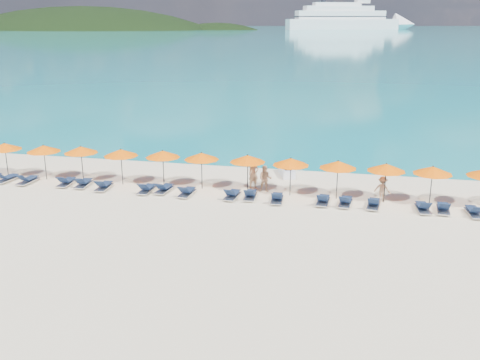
# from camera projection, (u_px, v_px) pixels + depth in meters

# --- Properties ---
(ground) EXTENTS (1400.00, 1400.00, 0.00)m
(ground) POSITION_uv_depth(u_px,v_px,m) (227.00, 219.00, 27.35)
(ground) COLOR beige
(sea) EXTENTS (1600.00, 1300.00, 0.01)m
(sea) POSITION_uv_depth(u_px,v_px,m) (358.00, 29.00, 644.63)
(sea) COLOR #1FA9B2
(sea) RESTS_ON ground
(headland_main) EXTENTS (374.00, 242.00, 126.50)m
(headland_main) POSITION_uv_depth(u_px,v_px,m) (85.00, 64.00, 605.67)
(headland_main) COLOR black
(headland_main) RESTS_ON ground
(headland_small) EXTENTS (162.00, 126.00, 85.50)m
(headland_small) POSITION_uv_depth(u_px,v_px,m) (217.00, 63.00, 592.32)
(headland_small) COLOR black
(headland_small) RESTS_ON ground
(cruise_ship) EXTENTS (147.72, 74.40, 41.45)m
(cruise_ship) POSITION_uv_depth(u_px,v_px,m) (353.00, 20.00, 598.37)
(cruise_ship) COLOR white
(cruise_ship) RESTS_ON ground
(jetski) EXTENTS (1.44, 2.27, 0.76)m
(jetski) POSITION_uv_depth(u_px,v_px,m) (287.00, 171.00, 34.90)
(jetski) COLOR silver
(jetski) RESTS_ON ground
(beachgoer_a) EXTENTS (0.77, 0.72, 1.77)m
(beachgoer_a) POSITION_uv_depth(u_px,v_px,m) (254.00, 174.00, 32.13)
(beachgoer_a) COLOR tan
(beachgoer_a) RESTS_ON ground
(beachgoer_b) EXTENTS (0.81, 0.50, 1.61)m
(beachgoer_b) POSITION_uv_depth(u_px,v_px,m) (265.00, 179.00, 31.42)
(beachgoer_b) COLOR tan
(beachgoer_b) RESTS_ON ground
(beachgoer_c) EXTENTS (1.01, 0.66, 1.44)m
(beachgoer_c) POSITION_uv_depth(u_px,v_px,m) (382.00, 189.00, 29.82)
(beachgoer_c) COLOR tan
(beachgoer_c) RESTS_ON ground
(umbrella_0) EXTENTS (2.10, 2.10, 2.28)m
(umbrella_0) POSITION_uv_depth(u_px,v_px,m) (5.00, 146.00, 34.16)
(umbrella_0) COLOR black
(umbrella_0) RESTS_ON ground
(umbrella_1) EXTENTS (2.10, 2.10, 2.28)m
(umbrella_1) POSITION_uv_depth(u_px,v_px,m) (44.00, 149.00, 33.59)
(umbrella_1) COLOR black
(umbrella_1) RESTS_ON ground
(umbrella_2) EXTENTS (2.10, 2.10, 2.28)m
(umbrella_2) POSITION_uv_depth(u_px,v_px,m) (81.00, 150.00, 33.28)
(umbrella_2) COLOR black
(umbrella_2) RESTS_ON ground
(umbrella_3) EXTENTS (2.10, 2.10, 2.28)m
(umbrella_3) POSITION_uv_depth(u_px,v_px,m) (121.00, 153.00, 32.54)
(umbrella_3) COLOR black
(umbrella_3) RESTS_ON ground
(umbrella_4) EXTENTS (2.10, 2.10, 2.28)m
(umbrella_4) POSITION_uv_depth(u_px,v_px,m) (163.00, 154.00, 32.21)
(umbrella_4) COLOR black
(umbrella_4) RESTS_ON ground
(umbrella_5) EXTENTS (2.10, 2.10, 2.28)m
(umbrella_5) POSITION_uv_depth(u_px,v_px,m) (201.00, 156.00, 31.69)
(umbrella_5) COLOR black
(umbrella_5) RESTS_ON ground
(umbrella_6) EXTENTS (2.10, 2.10, 2.28)m
(umbrella_6) POSITION_uv_depth(u_px,v_px,m) (248.00, 159.00, 31.13)
(umbrella_6) COLOR black
(umbrella_6) RESTS_ON ground
(umbrella_7) EXTENTS (2.10, 2.10, 2.28)m
(umbrella_7) POSITION_uv_depth(u_px,v_px,m) (291.00, 162.00, 30.45)
(umbrella_7) COLOR black
(umbrella_7) RESTS_ON ground
(umbrella_8) EXTENTS (2.10, 2.10, 2.28)m
(umbrella_8) POSITION_uv_depth(u_px,v_px,m) (338.00, 165.00, 29.85)
(umbrella_8) COLOR black
(umbrella_8) RESTS_ON ground
(umbrella_9) EXTENTS (2.10, 2.10, 2.28)m
(umbrella_9) POSITION_uv_depth(u_px,v_px,m) (386.00, 167.00, 29.28)
(umbrella_9) COLOR black
(umbrella_9) RESTS_ON ground
(umbrella_10) EXTENTS (2.10, 2.10, 2.28)m
(umbrella_10) POSITION_uv_depth(u_px,v_px,m) (433.00, 170.00, 28.72)
(umbrella_10) COLOR black
(umbrella_10) RESTS_ON ground
(lounger_1) EXTENTS (0.76, 1.75, 0.66)m
(lounger_1) POSITION_uv_depth(u_px,v_px,m) (7.00, 178.00, 33.56)
(lounger_1) COLOR silver
(lounger_1) RESTS_ON ground
(lounger_2) EXTENTS (0.68, 1.72, 0.66)m
(lounger_2) POSITION_uv_depth(u_px,v_px,m) (27.00, 180.00, 33.19)
(lounger_2) COLOR silver
(lounger_2) RESTS_ON ground
(lounger_3) EXTENTS (0.77, 1.75, 0.66)m
(lounger_3) POSITION_uv_depth(u_px,v_px,m) (66.00, 182.00, 32.78)
(lounger_3) COLOR silver
(lounger_3) RESTS_ON ground
(lounger_4) EXTENTS (0.79, 1.76, 0.66)m
(lounger_4) POSITION_uv_depth(u_px,v_px,m) (83.00, 183.00, 32.54)
(lounger_4) COLOR silver
(lounger_4) RESTS_ON ground
(lounger_5) EXTENTS (0.74, 1.74, 0.66)m
(lounger_5) POSITION_uv_depth(u_px,v_px,m) (104.00, 186.00, 32.00)
(lounger_5) COLOR silver
(lounger_5) RESTS_ON ground
(lounger_6) EXTENTS (0.63, 1.70, 0.66)m
(lounger_6) POSITION_uv_depth(u_px,v_px,m) (147.00, 189.00, 31.45)
(lounger_6) COLOR silver
(lounger_6) RESTS_ON ground
(lounger_7) EXTENTS (0.76, 1.75, 0.66)m
(lounger_7) POSITION_uv_depth(u_px,v_px,m) (164.00, 189.00, 31.49)
(lounger_7) COLOR silver
(lounger_7) RESTS_ON ground
(lounger_8) EXTENTS (0.69, 1.72, 0.66)m
(lounger_8) POSITION_uv_depth(u_px,v_px,m) (187.00, 192.00, 30.87)
(lounger_8) COLOR silver
(lounger_8) RESTS_ON ground
(lounger_9) EXTENTS (0.73, 1.74, 0.66)m
(lounger_9) POSITION_uv_depth(u_px,v_px,m) (232.00, 195.00, 30.39)
(lounger_9) COLOR silver
(lounger_9) RESTS_ON ground
(lounger_10) EXTENTS (0.73, 1.74, 0.66)m
(lounger_10) POSITION_uv_depth(u_px,v_px,m) (250.00, 195.00, 30.34)
(lounger_10) COLOR silver
(lounger_10) RESTS_ON ground
(lounger_11) EXTENTS (0.75, 1.74, 0.66)m
(lounger_11) POSITION_uv_depth(u_px,v_px,m) (277.00, 198.00, 29.79)
(lounger_11) COLOR silver
(lounger_11) RESTS_ON ground
(lounger_12) EXTENTS (0.71, 1.73, 0.66)m
(lounger_12) POSITION_uv_depth(u_px,v_px,m) (323.00, 200.00, 29.47)
(lounger_12) COLOR silver
(lounger_12) RESTS_ON ground
(lounger_13) EXTENTS (0.79, 1.75, 0.66)m
(lounger_13) POSITION_uv_depth(u_px,v_px,m) (345.00, 202.00, 29.20)
(lounger_13) COLOR silver
(lounger_13) RESTS_ON ground
(lounger_14) EXTENTS (0.79, 1.75, 0.66)m
(lounger_14) POSITION_uv_depth(u_px,v_px,m) (374.00, 204.00, 28.88)
(lounger_14) COLOR silver
(lounger_14) RESTS_ON ground
(lounger_15) EXTENTS (0.78, 1.75, 0.66)m
(lounger_15) POSITION_uv_depth(u_px,v_px,m) (423.00, 207.00, 28.31)
(lounger_15) COLOR silver
(lounger_15) RESTS_ON ground
(lounger_16) EXTENTS (0.75, 1.74, 0.66)m
(lounger_16) POSITION_uv_depth(u_px,v_px,m) (443.00, 208.00, 28.19)
(lounger_16) COLOR silver
(lounger_16) RESTS_ON ground
(lounger_17) EXTENTS (0.78, 1.75, 0.66)m
(lounger_17) POSITION_uv_depth(u_px,v_px,m) (474.00, 212.00, 27.69)
(lounger_17) COLOR silver
(lounger_17) RESTS_ON ground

